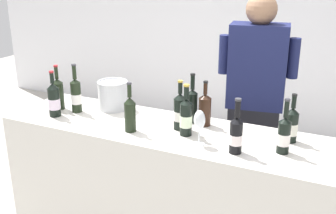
# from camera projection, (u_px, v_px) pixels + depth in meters

# --- Properties ---
(wall_back) EXTENTS (8.00, 0.10, 2.80)m
(wall_back) POSITION_uv_depth(u_px,v_px,m) (265.00, 13.00, 4.71)
(wall_back) COLOR white
(wall_back) RESTS_ON ground_plane
(counter) EXTENTS (2.29, 0.63, 0.92)m
(counter) POSITION_uv_depth(u_px,v_px,m) (168.00, 190.00, 2.81)
(counter) COLOR beige
(counter) RESTS_ON ground_plane
(wine_bottle_0) EXTENTS (0.08, 0.08, 0.33)m
(wine_bottle_0) POSITION_uv_depth(u_px,v_px,m) (186.00, 117.00, 2.52)
(wine_bottle_0) COLOR black
(wine_bottle_0) RESTS_ON counter
(wine_bottle_1) EXTENTS (0.07, 0.07, 0.32)m
(wine_bottle_1) POSITION_uv_depth(u_px,v_px,m) (130.00, 113.00, 2.58)
(wine_bottle_1) COLOR black
(wine_bottle_1) RESTS_ON counter
(wine_bottle_2) EXTENTS (0.07, 0.07, 0.34)m
(wine_bottle_2) POSITION_uv_depth(u_px,v_px,m) (192.00, 104.00, 2.73)
(wine_bottle_2) COLOR black
(wine_bottle_2) RESTS_ON counter
(wine_bottle_3) EXTENTS (0.08, 0.08, 0.30)m
(wine_bottle_3) POSITION_uv_depth(u_px,v_px,m) (291.00, 125.00, 2.43)
(wine_bottle_3) COLOR black
(wine_bottle_3) RESTS_ON counter
(wine_bottle_4) EXTENTS (0.08, 0.08, 0.30)m
(wine_bottle_4) POSITION_uv_depth(u_px,v_px,m) (205.00, 109.00, 2.68)
(wine_bottle_4) COLOR black
(wine_bottle_4) RESTS_ON counter
(wine_bottle_5) EXTENTS (0.08, 0.08, 0.33)m
(wine_bottle_5) POSITION_uv_depth(u_px,v_px,m) (180.00, 112.00, 2.62)
(wine_bottle_5) COLOR black
(wine_bottle_5) RESTS_ON counter
(wine_bottle_6) EXTENTS (0.07, 0.07, 0.32)m
(wine_bottle_6) POSITION_uv_depth(u_px,v_px,m) (236.00, 134.00, 2.28)
(wine_bottle_6) COLOR black
(wine_bottle_6) RESTS_ON counter
(wine_bottle_7) EXTENTS (0.07, 0.07, 0.32)m
(wine_bottle_7) POSITION_uv_depth(u_px,v_px,m) (284.00, 135.00, 2.28)
(wine_bottle_7) COLOR black
(wine_bottle_7) RESTS_ON counter
(wine_bottle_8) EXTENTS (0.08, 0.08, 0.33)m
(wine_bottle_8) POSITION_uv_depth(u_px,v_px,m) (58.00, 93.00, 2.98)
(wine_bottle_8) COLOR black
(wine_bottle_8) RESTS_ON counter
(wine_bottle_9) EXTENTS (0.08, 0.08, 0.33)m
(wine_bottle_9) POSITION_uv_depth(u_px,v_px,m) (54.00, 100.00, 2.84)
(wine_bottle_9) COLOR black
(wine_bottle_9) RESTS_ON counter
(wine_bottle_10) EXTENTS (0.07, 0.07, 0.35)m
(wine_bottle_10) POSITION_uv_depth(u_px,v_px,m) (76.00, 95.00, 2.92)
(wine_bottle_10) COLOR black
(wine_bottle_10) RESTS_ON counter
(wine_glass) EXTENTS (0.07, 0.07, 0.22)m
(wine_glass) POSITION_uv_depth(u_px,v_px,m) (199.00, 121.00, 2.38)
(wine_glass) COLOR silver
(wine_glass) RESTS_ON counter
(ice_bucket) EXTENTS (0.22, 0.22, 0.21)m
(ice_bucket) POSITION_uv_depth(u_px,v_px,m) (113.00, 95.00, 2.99)
(ice_bucket) COLOR silver
(ice_bucket) RESTS_ON counter
(person_server) EXTENTS (0.56, 0.31, 1.75)m
(person_server) POSITION_uv_depth(u_px,v_px,m) (254.00, 115.00, 3.07)
(person_server) COLOR black
(person_server) RESTS_ON ground_plane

